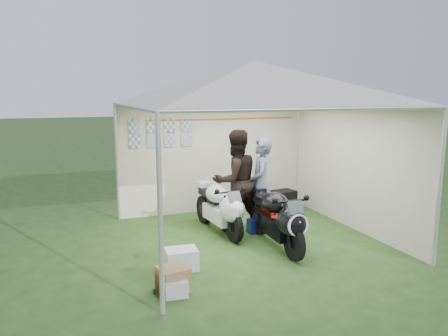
{
  "coord_description": "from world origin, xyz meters",
  "views": [
    {
      "loc": [
        -2.95,
        -6.59,
        2.5
      ],
      "look_at": [
        -0.39,
        0.35,
        1.21
      ],
      "focal_mm": 35.0,
      "sensor_mm": 36.0,
      "label": 1
    }
  ],
  "objects_px": {
    "motorcycle_white": "(221,207)",
    "person_blue_jacket": "(261,185)",
    "canopy_tent": "(253,88)",
    "equipment_box": "(284,201)",
    "paddock_stand": "(257,226)",
    "crate_1": "(173,279)",
    "crate_2": "(176,288)",
    "motorcycle_black": "(278,218)",
    "crate_0": "(181,259)",
    "person_dark_jacket": "(236,181)"
  },
  "relations": [
    {
      "from": "canopy_tent",
      "to": "motorcycle_white",
      "type": "relative_size",
      "value": 3.17
    },
    {
      "from": "crate_1",
      "to": "crate_2",
      "type": "bearing_deg",
      "value": -90.0
    },
    {
      "from": "motorcycle_black",
      "to": "crate_2",
      "type": "xyz_separation_m",
      "value": [
        -1.96,
        -1.07,
        -0.41
      ]
    },
    {
      "from": "equipment_box",
      "to": "motorcycle_black",
      "type": "bearing_deg",
      "value": -120.16
    },
    {
      "from": "motorcycle_white",
      "to": "person_dark_jacket",
      "type": "xyz_separation_m",
      "value": [
        0.31,
        0.07,
        0.44
      ]
    },
    {
      "from": "person_blue_jacket",
      "to": "person_dark_jacket",
      "type": "bearing_deg",
      "value": -91.42
    },
    {
      "from": "motorcycle_black",
      "to": "person_dark_jacket",
      "type": "relative_size",
      "value": 1.01
    },
    {
      "from": "person_blue_jacket",
      "to": "equipment_box",
      "type": "distance_m",
      "value": 1.59
    },
    {
      "from": "motorcycle_black",
      "to": "paddock_stand",
      "type": "relative_size",
      "value": 5.48
    },
    {
      "from": "motorcycle_white",
      "to": "crate_0",
      "type": "distance_m",
      "value": 1.74
    },
    {
      "from": "crate_0",
      "to": "crate_1",
      "type": "xyz_separation_m",
      "value": [
        -0.28,
        -0.64,
        0.01
      ]
    },
    {
      "from": "motorcycle_white",
      "to": "person_dark_jacket",
      "type": "distance_m",
      "value": 0.54
    },
    {
      "from": "canopy_tent",
      "to": "motorcycle_black",
      "type": "xyz_separation_m",
      "value": [
        0.21,
        -0.58,
        -2.06
      ]
    },
    {
      "from": "motorcycle_black",
      "to": "paddock_stand",
      "type": "bearing_deg",
      "value": 90.0
    },
    {
      "from": "person_dark_jacket",
      "to": "person_blue_jacket",
      "type": "xyz_separation_m",
      "value": [
        0.41,
        -0.2,
        -0.07
      ]
    },
    {
      "from": "motorcycle_black",
      "to": "crate_0",
      "type": "bearing_deg",
      "value": -168.85
    },
    {
      "from": "motorcycle_white",
      "to": "canopy_tent",
      "type": "bearing_deg",
      "value": -54.52
    },
    {
      "from": "canopy_tent",
      "to": "motorcycle_black",
      "type": "height_order",
      "value": "canopy_tent"
    },
    {
      "from": "canopy_tent",
      "to": "crate_2",
      "type": "bearing_deg",
      "value": -136.6
    },
    {
      "from": "person_blue_jacket",
      "to": "crate_2",
      "type": "distance_m",
      "value": 2.96
    },
    {
      "from": "person_blue_jacket",
      "to": "crate_2",
      "type": "bearing_deg",
      "value": -21.36
    },
    {
      "from": "canopy_tent",
      "to": "paddock_stand",
      "type": "xyz_separation_m",
      "value": [
        0.24,
        0.27,
        -2.45
      ]
    },
    {
      "from": "paddock_stand",
      "to": "equipment_box",
      "type": "xyz_separation_m",
      "value": [
        1.11,
        1.09,
        0.1
      ]
    },
    {
      "from": "motorcycle_black",
      "to": "crate_0",
      "type": "distance_m",
      "value": 1.75
    },
    {
      "from": "paddock_stand",
      "to": "crate_0",
      "type": "bearing_deg",
      "value": -146.4
    },
    {
      "from": "motorcycle_white",
      "to": "person_blue_jacket",
      "type": "height_order",
      "value": "person_blue_jacket"
    },
    {
      "from": "equipment_box",
      "to": "crate_2",
      "type": "distance_m",
      "value": 4.32
    },
    {
      "from": "crate_2",
      "to": "canopy_tent",
      "type": "bearing_deg",
      "value": 43.4
    },
    {
      "from": "motorcycle_black",
      "to": "person_blue_jacket",
      "type": "bearing_deg",
      "value": 84.84
    },
    {
      "from": "motorcycle_black",
      "to": "crate_1",
      "type": "xyz_separation_m",
      "value": [
        -1.96,
        -0.92,
        -0.35
      ]
    },
    {
      "from": "motorcycle_white",
      "to": "person_dark_jacket",
      "type": "height_order",
      "value": "person_dark_jacket"
    },
    {
      "from": "paddock_stand",
      "to": "canopy_tent",
      "type": "bearing_deg",
      "value": -131.76
    },
    {
      "from": "person_blue_jacket",
      "to": "motorcycle_white",
      "type": "bearing_deg",
      "value": -75.8
    },
    {
      "from": "crate_0",
      "to": "motorcycle_black",
      "type": "bearing_deg",
      "value": 9.59
    },
    {
      "from": "person_blue_jacket",
      "to": "crate_0",
      "type": "relative_size",
      "value": 3.82
    },
    {
      "from": "motorcycle_white",
      "to": "crate_0",
      "type": "relative_size",
      "value": 3.99
    },
    {
      "from": "motorcycle_white",
      "to": "person_blue_jacket",
      "type": "distance_m",
      "value": 0.82
    },
    {
      "from": "equipment_box",
      "to": "crate_0",
      "type": "height_order",
      "value": "equipment_box"
    },
    {
      "from": "paddock_stand",
      "to": "crate_1",
      "type": "xyz_separation_m",
      "value": [
        -1.99,
        -1.77,
        0.03
      ]
    },
    {
      "from": "motorcycle_white",
      "to": "crate_1",
      "type": "xyz_separation_m",
      "value": [
        -1.35,
        -1.97,
        -0.33
      ]
    },
    {
      "from": "canopy_tent",
      "to": "equipment_box",
      "type": "relative_size",
      "value": 12.44
    },
    {
      "from": "person_blue_jacket",
      "to": "crate_1",
      "type": "relative_size",
      "value": 4.82
    },
    {
      "from": "motorcycle_black",
      "to": "person_blue_jacket",
      "type": "relative_size",
      "value": 1.09
    },
    {
      "from": "paddock_stand",
      "to": "crate_2",
      "type": "distance_m",
      "value": 2.76
    },
    {
      "from": "motorcycle_white",
      "to": "crate_2",
      "type": "height_order",
      "value": "motorcycle_white"
    },
    {
      "from": "paddock_stand",
      "to": "crate_1",
      "type": "relative_size",
      "value": 0.96
    },
    {
      "from": "motorcycle_white",
      "to": "person_dark_jacket",
      "type": "relative_size",
      "value": 0.96
    },
    {
      "from": "paddock_stand",
      "to": "equipment_box",
      "type": "bearing_deg",
      "value": 44.68
    },
    {
      "from": "canopy_tent",
      "to": "crate_0",
      "type": "distance_m",
      "value": 2.97
    },
    {
      "from": "canopy_tent",
      "to": "paddock_stand",
      "type": "height_order",
      "value": "canopy_tent"
    }
  ]
}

